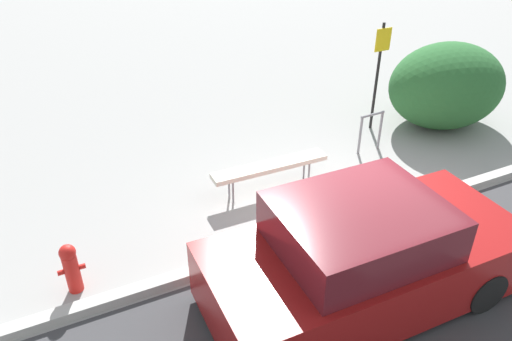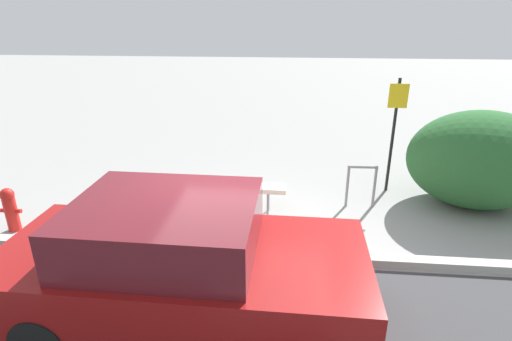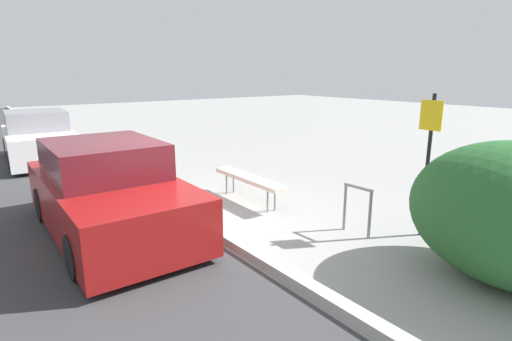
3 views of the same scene
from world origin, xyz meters
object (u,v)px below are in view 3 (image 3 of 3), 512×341
(sign_post, at_px, (428,153))
(bench, at_px, (249,179))
(bike_rack, at_px, (357,205))
(parked_car_far, at_px, (39,139))
(parked_car_near, at_px, (109,193))
(fire_hydrant, at_px, (138,160))

(sign_post, bearing_deg, bench, -158.45)
(sign_post, bearing_deg, bike_rack, -129.45)
(bench, xyz_separation_m, parked_car_far, (-6.99, -2.76, 0.19))
(sign_post, relative_size, parked_car_near, 0.55)
(bench, relative_size, parked_car_near, 0.51)
(bike_rack, xyz_separation_m, sign_post, (0.67, 0.81, 0.88))
(sign_post, relative_size, parked_car_far, 0.56)
(bench, xyz_separation_m, bike_rack, (2.45, 0.42, 0.02))
(fire_hydrant, distance_m, parked_car_near, 3.84)
(sign_post, bearing_deg, parked_car_far, -158.46)
(parked_car_near, bearing_deg, sign_post, 52.23)
(bike_rack, xyz_separation_m, parked_car_near, (-2.54, -3.22, 0.18))
(parked_car_near, relative_size, parked_car_far, 1.02)
(bench, bearing_deg, sign_post, 22.32)
(sign_post, height_order, parked_car_far, sign_post)
(bench, xyz_separation_m, sign_post, (3.11, 1.23, 0.90))
(bench, relative_size, fire_hydrant, 2.77)
(sign_post, height_order, parked_car_near, sign_post)
(sign_post, xyz_separation_m, fire_hydrant, (-6.60, -2.26, -0.98))
(bike_rack, relative_size, sign_post, 0.36)
(bench, relative_size, bike_rack, 2.57)
(parked_car_far, bearing_deg, bike_rack, 21.78)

